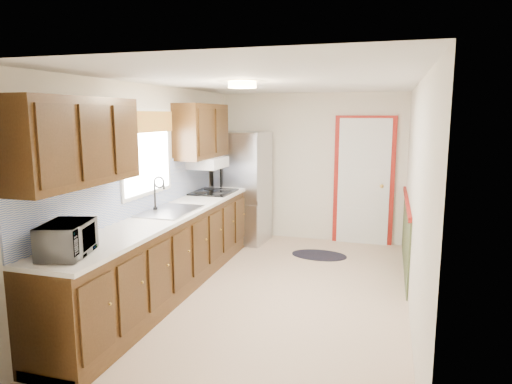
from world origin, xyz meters
The scene contains 8 objects.
room_shell centered at (0.00, 0.00, 1.20)m, with size 3.20×5.20×2.52m.
kitchen_run centered at (-1.24, -0.29, 0.81)m, with size 0.63×4.00×2.20m.
back_wall_trim centered at (0.99, 2.21, 0.89)m, with size 1.12×2.30×2.08m.
ceiling_fixture centered at (-0.30, -0.20, 2.36)m, with size 0.30×0.30×0.06m, color #FFD88C.
microwave centered at (-1.20, -1.95, 1.10)m, with size 0.48×0.27×0.33m, color white.
refrigerator centered at (-1.02, 2.05, 0.89)m, with size 0.79×0.77×1.78m.
rug centered at (0.30, 1.59, 0.01)m, with size 0.81×0.52×0.01m, color black.
cooktop centered at (-1.19, 1.16, 0.95)m, with size 0.55×0.66×0.02m, color black.
Camera 1 is at (1.23, -4.88, 2.05)m, focal length 32.00 mm.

